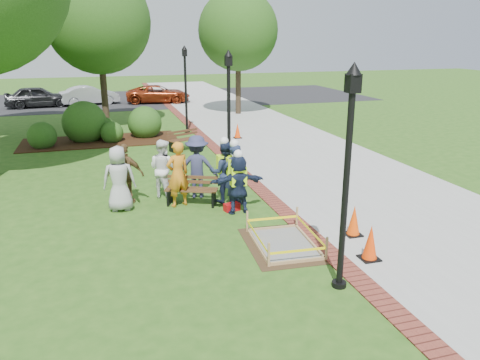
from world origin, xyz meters
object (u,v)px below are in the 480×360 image
object	(u,v)px
cone_front	(370,243)
hivis_worker_b	(234,173)
bench_near	(192,196)
wet_concrete_pad	(284,236)
hivis_worker_c	(224,170)
lamp_near	(347,164)
hivis_worker_a	(238,182)

from	to	relation	value
cone_front	hivis_worker_b	bearing A→B (deg)	113.80
bench_near	hivis_worker_b	xyz separation A→B (m)	(1.17, -0.40, 0.70)
wet_concrete_pad	hivis_worker_b	bearing A→B (deg)	96.72
hivis_worker_c	lamp_near	bearing A→B (deg)	-80.84
bench_near	hivis_worker_c	distance (m)	1.20
hivis_worker_c	hivis_worker_a	bearing A→B (deg)	-82.24
bench_near	lamp_near	world-z (taller)	lamp_near
wet_concrete_pad	cone_front	bearing A→B (deg)	-39.49
lamp_near	hivis_worker_c	size ratio (longest dim) A/B	2.19
cone_front	hivis_worker_b	xyz separation A→B (m)	(-1.85, 4.19, 0.57)
hivis_worker_a	hivis_worker_b	world-z (taller)	hivis_worker_b
cone_front	hivis_worker_a	bearing A→B (deg)	118.08
lamp_near	wet_concrete_pad	bearing A→B (deg)	98.93
bench_near	cone_front	distance (m)	5.49
hivis_worker_b	cone_front	bearing A→B (deg)	-66.20
wet_concrete_pad	lamp_near	world-z (taller)	lamp_near
hivis_worker_a	hivis_worker_c	distance (m)	0.98
wet_concrete_pad	hivis_worker_c	bearing A→B (deg)	99.31
wet_concrete_pad	hivis_worker_b	size ratio (longest dim) A/B	1.24
wet_concrete_pad	hivis_worker_a	distance (m)	2.47
wet_concrete_pad	cone_front	xyz separation A→B (m)	(1.50, -1.24, 0.16)
cone_front	hivis_worker_c	distance (m)	5.02
hivis_worker_b	wet_concrete_pad	bearing A→B (deg)	-83.28
lamp_near	hivis_worker_a	world-z (taller)	lamp_near
cone_front	hivis_worker_c	xyz separation A→B (m)	(-2.04, 4.55, 0.57)
bench_near	hivis_worker_a	world-z (taller)	hivis_worker_a
bench_near	hivis_worker_a	xyz separation A→B (m)	(1.11, -1.00, 0.63)
hivis_worker_a	hivis_worker_c	xyz separation A→B (m)	(-0.13, 0.97, 0.07)
bench_near	hivis_worker_c	world-z (taller)	hivis_worker_c
wet_concrete_pad	bench_near	distance (m)	3.68
bench_near	wet_concrete_pad	bearing A→B (deg)	-65.59
hivis_worker_b	hivis_worker_c	size ratio (longest dim) A/B	1.00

